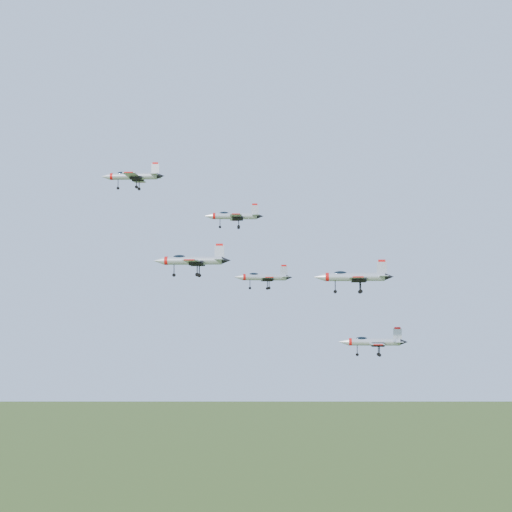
# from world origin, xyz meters

# --- Properties ---
(jet_lead) EXTENTS (13.46, 11.16, 3.60)m
(jet_lead) POSITION_xyz_m (-23.98, 9.30, 153.16)
(jet_lead) COLOR #ADB3BA
(jet_left_high) EXTENTS (11.25, 9.43, 3.01)m
(jet_left_high) POSITION_xyz_m (-0.71, -1.00, 142.94)
(jet_left_high) COLOR #ADB3BA
(jet_right_high) EXTENTS (12.62, 10.45, 3.37)m
(jet_right_high) POSITION_xyz_m (-3.91, -20.91, 133.16)
(jet_right_high) COLOR #ADB3BA
(jet_left_low) EXTENTS (11.47, 9.77, 3.12)m
(jet_left_low) POSITION_xyz_m (3.86, 6.62, 131.78)
(jet_left_low) COLOR #ADB3BA
(jet_right_low) EXTENTS (13.06, 10.79, 3.49)m
(jet_right_low) POSITION_xyz_m (21.61, -14.82, 130.66)
(jet_right_low) COLOR #ADB3BA
(jet_trail) EXTENTS (12.74, 10.55, 3.41)m
(jet_trail) POSITION_xyz_m (24.87, 1.82, 119.48)
(jet_trail) COLOR #ADB3BA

